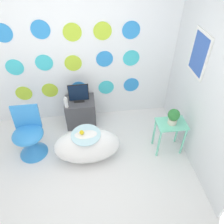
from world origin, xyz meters
TOP-DOWN VIEW (x-y plane):
  - ground_plane at (0.00, 0.00)m, footprint 12.00×12.00m
  - wall_back_dotted at (-0.00, 1.76)m, footprint 4.36×0.05m
  - wall_right at (1.70, 0.87)m, footprint 0.06×2.74m
  - bathtub at (0.09, 0.69)m, footprint 1.02×0.54m
  - rubber_duck at (0.03, 0.69)m, footprint 0.07×0.07m
  - chair at (-0.79, 0.90)m, footprint 0.47×0.47m
  - tv_cabinet at (0.01, 1.50)m, footprint 0.52×0.42m
  - tv at (0.01, 1.50)m, footprint 0.34×0.12m
  - vase at (-0.20, 1.36)m, footprint 0.06×0.06m
  - side_table at (1.39, 0.70)m, footprint 0.45×0.31m
  - potted_plant_left at (1.39, 0.70)m, footprint 0.18×0.18m

SIDE VIEW (x-z plane):
  - ground_plane at x=0.00m, z-range 0.00..0.00m
  - tv_cabinet at x=0.01m, z-range 0.00..0.52m
  - bathtub at x=0.09m, z-range 0.00..0.53m
  - chair at x=-0.79m, z-range -0.14..0.69m
  - side_table at x=1.39m, z-range 0.16..0.74m
  - rubber_duck at x=0.03m, z-range 0.53..0.61m
  - vase at x=-0.20m, z-range 0.52..0.71m
  - tv at x=0.01m, z-range 0.51..0.83m
  - potted_plant_left at x=1.39m, z-range 0.59..0.84m
  - wall_back_dotted at x=0.00m, z-range 0.00..2.60m
  - wall_right at x=1.70m, z-range 0.00..2.60m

